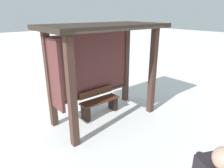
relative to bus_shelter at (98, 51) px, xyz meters
The scene contains 3 objects.
ground_plane 1.89m from the bus_shelter, 62.44° to the right, with size 60.00×60.00×0.00m, color white.
bus_shelter is the anchor object (origin of this frame).
bench_left_inside 1.54m from the bus_shelter, 52.29° to the left, with size 1.18×0.37×0.74m.
Camera 1 is at (-3.02, -3.99, 2.81)m, focal length 31.80 mm.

